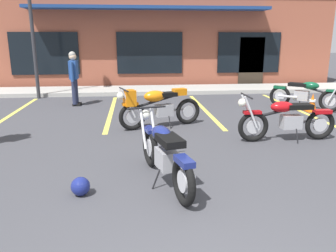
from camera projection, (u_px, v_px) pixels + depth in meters
ground_plane at (176, 159)px, 5.98m from camera, size 80.00×80.00×0.00m
sidewalk_kerb at (152, 90)px, 13.37m from camera, size 22.00×1.80×0.14m
brick_storefront_building at (147, 39)px, 16.91m from camera, size 16.04×6.92×4.02m
painted_stall_lines at (158, 111)px, 9.93m from camera, size 8.37×4.80×0.01m
motorcycle_foreground_classic at (164, 153)px, 4.92m from camera, size 0.89×2.08×0.98m
motorcycle_red_sportbike at (286, 119)px, 6.94m from camera, size 2.11×0.66×0.98m
motorcycle_black_cruiser at (305, 94)px, 10.02m from camera, size 1.74×1.55×0.98m
motorcycle_silver_naked at (156, 106)px, 7.95m from camera, size 2.04×0.99×0.98m
person_by_back_row at (74, 75)px, 10.44m from camera, size 0.29×0.60×1.68m
helmet_on_pavement at (80, 186)px, 4.58m from camera, size 0.26×0.26×0.26m
traffic_cone at (312, 103)px, 9.76m from camera, size 0.34×0.34×0.53m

